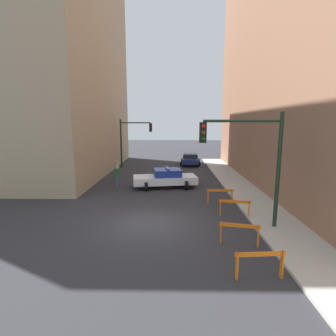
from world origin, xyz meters
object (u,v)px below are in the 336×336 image
(traffic_light_far, at_px, (131,136))
(barrier_back, at_px, (235,206))
(pedestrian_corner, at_px, (117,170))
(police_car, at_px, (166,178))
(parked_car_near, at_px, (190,159))
(barrier_front, at_px, (260,261))
(barrier_mid, at_px, (239,231))
(pedestrian_crossing, at_px, (117,176))
(barrier_corner, at_px, (220,194))
(traffic_light_near, at_px, (253,153))

(traffic_light_far, height_order, barrier_back, traffic_light_far)
(pedestrian_corner, bearing_deg, police_car, 54.64)
(traffic_light_far, height_order, parked_car_near, traffic_light_far)
(barrier_front, bearing_deg, police_car, 105.73)
(barrier_front, height_order, barrier_mid, same)
(police_car, bearing_deg, pedestrian_crossing, 83.48)
(parked_car_near, distance_m, pedestrian_crossing, 12.53)
(parked_car_near, bearing_deg, barrier_back, -82.02)
(police_car, relative_size, barrier_back, 3.10)
(police_car, distance_m, barrier_corner, 5.23)
(traffic_light_far, xyz_separation_m, barrier_mid, (7.15, -18.13, -2.78))
(parked_car_near, relative_size, barrier_front, 2.76)
(traffic_light_far, bearing_deg, barrier_front, -70.53)
(barrier_back, bearing_deg, parked_car_near, 94.05)
(pedestrian_corner, relative_size, barrier_back, 1.05)
(police_car, xyz_separation_m, parked_car_near, (2.56, 10.76, -0.05))
(barrier_mid, bearing_deg, traffic_light_far, 111.51)
(traffic_light_far, bearing_deg, barrier_back, -62.77)
(pedestrian_crossing, distance_m, barrier_corner, 8.00)
(traffic_light_far, distance_m, pedestrian_corner, 6.56)
(pedestrian_corner, bearing_deg, traffic_light_far, 174.10)
(traffic_light_near, xyz_separation_m, barrier_mid, (-0.88, -1.72, -2.91))
(barrier_front, xyz_separation_m, barrier_mid, (-0.07, 2.27, 0.00))
(traffic_light_far, height_order, police_car, traffic_light_far)
(traffic_light_far, relative_size, barrier_front, 3.25)
(traffic_light_near, bearing_deg, barrier_front, -101.56)
(traffic_light_far, xyz_separation_m, barrier_front, (7.22, -20.41, -2.78))
(traffic_light_near, relative_size, barrier_corner, 3.25)
(parked_car_near, distance_m, pedestrian_corner, 10.55)
(police_car, bearing_deg, traffic_light_near, -160.50)
(police_car, relative_size, pedestrian_corner, 2.97)
(barrier_back, bearing_deg, barrier_mid, -99.69)
(traffic_light_near, relative_size, barrier_front, 3.25)
(barrier_front, distance_m, barrier_mid, 2.28)
(parked_car_near, relative_size, barrier_back, 2.78)
(police_car, bearing_deg, barrier_back, -157.40)
(barrier_corner, bearing_deg, police_car, 130.51)
(traffic_light_far, distance_m, barrier_back, 17.04)
(barrier_back, bearing_deg, pedestrian_corner, 131.97)
(traffic_light_far, bearing_deg, parked_car_near, 17.28)
(traffic_light_far, xyz_separation_m, barrier_back, (7.69, -14.95, -2.78))
(police_car, relative_size, pedestrian_crossing, 2.97)
(traffic_light_far, relative_size, pedestrian_corner, 3.13)
(pedestrian_crossing, height_order, barrier_back, pedestrian_crossing)
(traffic_light_near, height_order, barrier_front, traffic_light_near)
(pedestrian_corner, bearing_deg, pedestrian_crossing, 9.61)
(barrier_back, xyz_separation_m, barrier_corner, (-0.36, 2.22, 0.00))
(traffic_light_far, relative_size, barrier_corner, 3.25)
(parked_car_near, bearing_deg, traffic_light_far, -158.78)
(police_car, height_order, barrier_mid, police_car)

